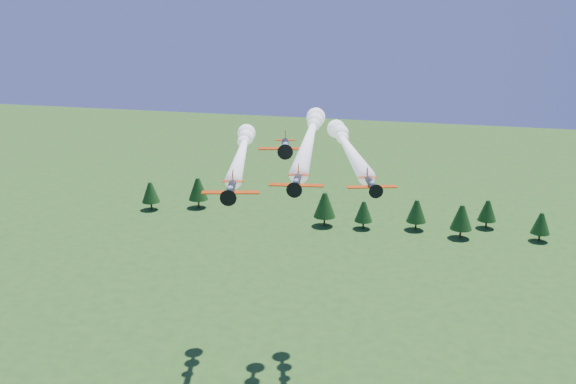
% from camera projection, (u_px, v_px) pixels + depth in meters
% --- Properties ---
extents(plane_lead, '(13.16, 53.08, 3.70)m').
position_uv_depth(plane_lead, '(310.00, 135.00, 108.28)').
color(plane_lead, black).
rests_on(plane_lead, ground).
extents(plane_left, '(16.47, 45.67, 3.70)m').
position_uv_depth(plane_left, '(242.00, 150.00, 117.09)').
color(plane_left, black).
rests_on(plane_left, ground).
extents(plane_right, '(17.63, 44.40, 3.70)m').
position_uv_depth(plane_right, '(346.00, 145.00, 115.80)').
color(plane_right, black).
rests_on(plane_right, ground).
extents(plane_slot, '(8.25, 9.12, 2.89)m').
position_uv_depth(plane_slot, '(285.00, 146.00, 97.03)').
color(plane_slot, black).
rests_on(plane_slot, ground).
extents(treeline, '(166.19, 17.97, 11.49)m').
position_uv_depth(treeline, '(412.00, 209.00, 202.12)').
color(treeline, '#382314').
rests_on(treeline, ground).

